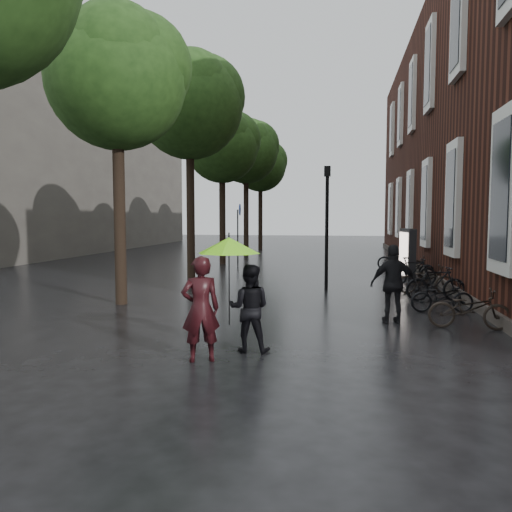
% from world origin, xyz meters
% --- Properties ---
extents(ground, '(120.00, 120.00, 0.00)m').
position_xyz_m(ground, '(0.00, 0.00, 0.00)').
color(ground, black).
extents(bg_building, '(16.00, 30.00, 14.00)m').
position_xyz_m(bg_building, '(-22.00, 28.00, 7.00)').
color(bg_building, '#47423D').
rests_on(bg_building, ground).
extents(street_trees, '(4.33, 34.03, 8.91)m').
position_xyz_m(street_trees, '(-3.99, 15.91, 6.34)').
color(street_trees, black).
rests_on(street_trees, ground).
extents(person_burgundy, '(0.77, 0.64, 1.79)m').
position_xyz_m(person_burgundy, '(-0.36, 2.00, 0.90)').
color(person_burgundy, black).
rests_on(person_burgundy, ground).
extents(person_black, '(0.78, 0.62, 1.59)m').
position_xyz_m(person_black, '(0.34, 2.74, 0.80)').
color(person_black, black).
rests_on(person_black, ground).
extents(lime_umbrella, '(1.10, 1.10, 1.62)m').
position_xyz_m(lime_umbrella, '(0.04, 2.40, 1.95)').
color(lime_umbrella, black).
rests_on(lime_umbrella, ground).
extents(pedestrian_walking, '(1.12, 0.60, 1.81)m').
position_xyz_m(pedestrian_walking, '(3.17, 5.69, 0.91)').
color(pedestrian_walking, black).
rests_on(pedestrian_walking, ground).
extents(parked_bicycles, '(2.02, 12.71, 1.04)m').
position_xyz_m(parked_bicycles, '(4.62, 11.29, 0.47)').
color(parked_bicycles, black).
rests_on(parked_bicycles, ground).
extents(ad_lightbox, '(0.30, 1.32, 2.00)m').
position_xyz_m(ad_lightbox, '(4.44, 13.34, 1.00)').
color(ad_lightbox, black).
rests_on(ad_lightbox, ground).
extents(lamp_post, '(0.21, 0.21, 4.10)m').
position_xyz_m(lamp_post, '(1.50, 10.67, 2.49)').
color(lamp_post, black).
rests_on(lamp_post, ground).
extents(cycle_sign, '(0.16, 0.56, 3.07)m').
position_xyz_m(cycle_sign, '(-2.92, 17.66, 2.03)').
color(cycle_sign, '#262628').
rests_on(cycle_sign, ground).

